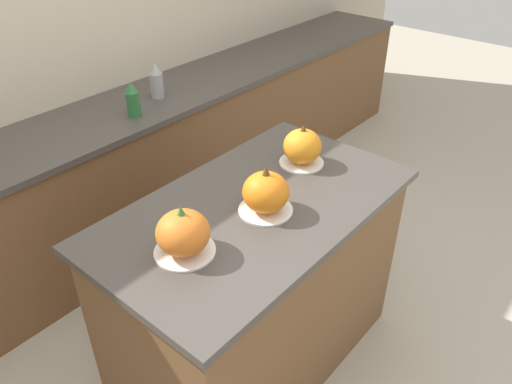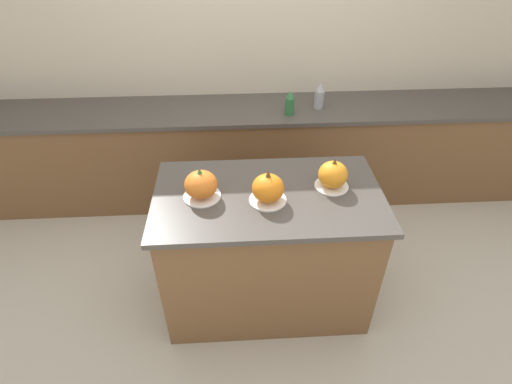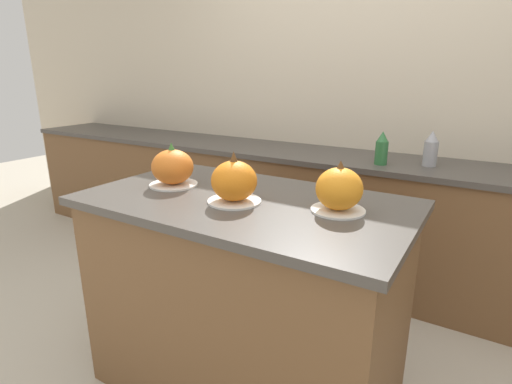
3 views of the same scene
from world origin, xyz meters
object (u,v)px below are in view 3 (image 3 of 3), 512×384
pumpkin_cake_right (339,190)px  bottle_tall (431,149)px  pumpkin_cake_left (173,168)px  pumpkin_cake_center (234,182)px  bottle_short (382,149)px

pumpkin_cake_right → bottle_tall: size_ratio=0.96×
pumpkin_cake_left → pumpkin_cake_center: size_ratio=1.01×
pumpkin_cake_center → bottle_tall: (0.53, 1.28, -0.02)m
bottle_short → pumpkin_cake_left: bearing=-120.3°
pumpkin_cake_left → bottle_short: (0.65, 1.11, -0.03)m
pumpkin_cake_center → bottle_short: (0.27, 1.17, -0.03)m
pumpkin_cake_left → pumpkin_cake_center: bearing=-9.1°
pumpkin_cake_center → bottle_short: 1.20m
pumpkin_cake_left → pumpkin_cake_right: 0.77m
pumpkin_cake_center → bottle_short: pumpkin_cake_center is taller
pumpkin_cake_left → bottle_short: 1.29m
bottle_tall → bottle_short: bearing=-157.4°
pumpkin_cake_right → bottle_tall: 1.18m
pumpkin_cake_left → bottle_short: size_ratio=1.09×
pumpkin_cake_center → bottle_short: bearing=76.9°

